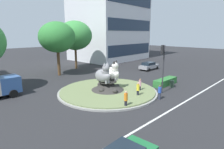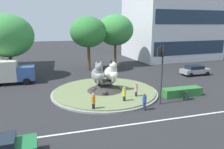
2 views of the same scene
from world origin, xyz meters
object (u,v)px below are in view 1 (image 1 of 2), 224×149
traffic_light_mast (163,59)px  second_tree_near_tower (75,36)px  cat_statue_grey (103,75)px  cat_statue_white (112,73)px  pedestrian_pink_shirt (140,85)px  pedestrian_orange_shirt (126,99)px  sedan_on_far_lane (149,66)px  pedestrian_yellow_shirt (138,90)px  office_tower (109,3)px  broadleaf_tree_behind_island (57,37)px  litter_bin (172,84)px  pedestrian_blue_shirt (160,92)px

traffic_light_mast → second_tree_near_tower: 20.61m
cat_statue_grey → cat_statue_white: size_ratio=0.91×
pedestrian_pink_shirt → pedestrian_orange_shirt: bearing=-113.3°
sedan_on_far_lane → pedestrian_yellow_shirt: bearing=-151.1°
office_tower → broadleaf_tree_behind_island: (-20.51, -8.97, -8.52)m
cat_statue_grey → litter_bin: (8.19, -4.42, -1.82)m
office_tower → pedestrian_orange_shirt: size_ratio=17.23×
cat_statue_white → litter_bin: (6.59, -4.59, -1.83)m
pedestrian_blue_shirt → pedestrian_orange_shirt: (-4.47, 0.91, 0.08)m
cat_statue_white → pedestrian_yellow_shirt: cat_statue_white is taller
second_tree_near_tower → litter_bin: 21.10m
broadleaf_tree_behind_island → sedan_on_far_lane: broadleaf_tree_behind_island is taller
second_tree_near_tower → pedestrian_blue_shirt: 22.50m
pedestrian_pink_shirt → sedan_on_far_lane: size_ratio=0.39×
pedestrian_blue_shirt → cat_statue_grey: bearing=-32.1°
second_tree_near_tower → litter_bin: bearing=-86.2°
cat_statue_white → pedestrian_pink_shirt: size_ratio=1.56×
second_tree_near_tower → litter_bin: second_tree_near_tower is taller
litter_bin → cat_statue_white: bearing=145.2°
broadleaf_tree_behind_island → sedan_on_far_lane: bearing=-28.1°
cat_statue_grey → second_tree_near_tower: 17.68m
cat_statue_grey → broadleaf_tree_behind_island: broadleaf_tree_behind_island is taller
cat_statue_white → sedan_on_far_lane: size_ratio=0.60×
cat_statue_white → pedestrian_orange_shirt: bearing=-40.7°
cat_statue_grey → sedan_on_far_lane: 16.85m
cat_statue_white → broadleaf_tree_behind_island: 13.02m
pedestrian_yellow_shirt → pedestrian_pink_shirt: size_ratio=1.04×
office_tower → sedan_on_far_lane: bearing=-111.9°
pedestrian_pink_shirt → litter_bin: size_ratio=1.89×
second_tree_near_tower → pedestrian_yellow_shirt: size_ratio=5.34×
sedan_on_far_lane → cat_statue_grey: bearing=-165.2°
cat_statue_white → office_tower: bearing=127.9°
cat_statue_white → pedestrian_blue_shirt: cat_statue_white is taller
cat_statue_grey → litter_bin: bearing=59.5°
pedestrian_pink_shirt → pedestrian_blue_shirt: size_ratio=1.07×
broadleaf_tree_behind_island → pedestrian_pink_shirt: 16.37m
traffic_light_mast → office_tower: office_tower is taller
traffic_light_mast → pedestrian_yellow_shirt: bearing=75.8°
office_tower → pedestrian_orange_shirt: 37.76m
cat_statue_grey → pedestrian_blue_shirt: (2.98, -5.69, -1.44)m
cat_statue_white → pedestrian_blue_shirt: (1.38, -5.86, -1.45)m
pedestrian_yellow_shirt → broadleaf_tree_behind_island: bearing=85.1°
second_tree_near_tower → sedan_on_far_lane: size_ratio=2.13×
traffic_light_mast → litter_bin: (3.15, 0.24, -3.67)m
broadleaf_tree_behind_island → pedestrian_blue_shirt: 19.11m
pedestrian_orange_shirt → sedan_on_far_lane: bearing=-164.6°
cat_statue_white → pedestrian_yellow_shirt: (0.16, -3.89, -1.34)m
second_tree_near_tower → pedestrian_pink_shirt: (-3.43, -18.49, -5.63)m
office_tower → cat_statue_white: bearing=-136.9°
second_tree_near_tower → pedestrian_yellow_shirt: 20.87m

